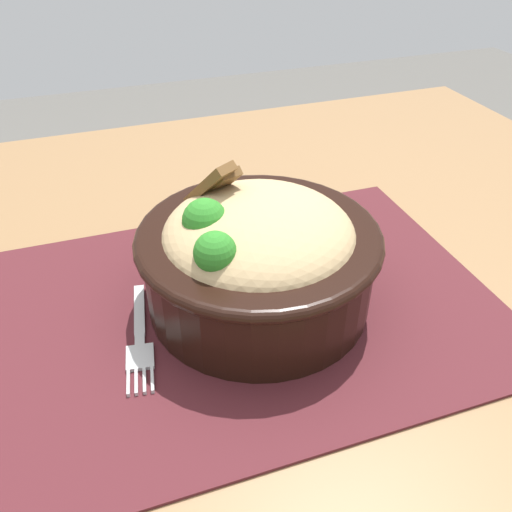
{
  "coord_description": "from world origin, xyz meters",
  "views": [
    {
      "loc": [
        0.12,
        0.37,
        1.08
      ],
      "look_at": [
        0.0,
        0.03,
        0.81
      ],
      "focal_mm": 36.72,
      "sensor_mm": 36.0,
      "label": 1
    }
  ],
  "objects": [
    {
      "name": "table",
      "position": [
        0.0,
        0.0,
        0.68
      ],
      "size": [
        1.06,
        0.86,
        0.76
      ],
      "color": "olive",
      "rests_on": "ground_plane"
    },
    {
      "name": "placemat",
      "position": [
        0.02,
        0.03,
        0.76
      ],
      "size": [
        0.45,
        0.32,
        0.0
      ],
      "primitive_type": "cube",
      "rotation": [
        0.0,
        0.0,
        -0.01
      ],
      "color": "#47191E",
      "rests_on": "table"
    },
    {
      "name": "bowl",
      "position": [
        0.0,
        0.03,
        0.82
      ],
      "size": [
        0.21,
        0.21,
        0.13
      ],
      "color": "black",
      "rests_on": "placemat"
    },
    {
      "name": "fork",
      "position": [
        0.11,
        0.04,
        0.77
      ],
      "size": [
        0.03,
        0.13,
        0.0
      ],
      "color": "#B6B6B6",
      "rests_on": "placemat"
    }
  ]
}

